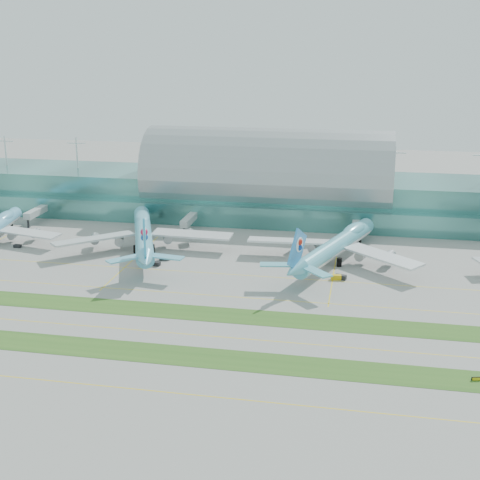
% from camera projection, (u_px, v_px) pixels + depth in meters
% --- Properties ---
extents(ground, '(700.00, 700.00, 0.00)m').
position_uv_depth(ground, '(208.00, 316.00, 211.69)').
color(ground, gray).
rests_on(ground, ground).
extents(terminal, '(340.00, 69.10, 36.00)m').
position_uv_depth(terminal, '(268.00, 187.00, 328.65)').
color(terminal, '#3D7A75').
rests_on(terminal, ground).
extents(grass_strip_near, '(420.00, 12.00, 0.08)m').
position_uv_depth(grass_strip_near, '(184.00, 356.00, 185.35)').
color(grass_strip_near, '#2D591E').
rests_on(grass_strip_near, ground).
extents(grass_strip_far, '(420.00, 12.00, 0.08)m').
position_uv_depth(grass_strip_far, '(209.00, 314.00, 213.56)').
color(grass_strip_far, '#2D591E').
rests_on(grass_strip_far, ground).
extents(taxiline_a, '(420.00, 0.35, 0.01)m').
position_uv_depth(taxiline_a, '(163.00, 392.00, 166.56)').
color(taxiline_a, yellow).
rests_on(taxiline_a, ground).
extents(taxiline_b, '(420.00, 0.35, 0.01)m').
position_uv_depth(taxiline_b, '(197.00, 335.00, 198.52)').
color(taxiline_b, yellow).
rests_on(taxiline_b, ground).
extents(taxiline_c, '(420.00, 0.35, 0.01)m').
position_uv_depth(taxiline_c, '(220.00, 296.00, 228.61)').
color(taxiline_c, yellow).
rests_on(taxiline_c, ground).
extents(taxiline_d, '(420.00, 0.35, 0.01)m').
position_uv_depth(taxiline_d, '(232.00, 274.00, 249.29)').
color(taxiline_d, yellow).
rests_on(taxiline_d, ground).
extents(airliner_b, '(69.91, 81.40, 23.22)m').
position_uv_depth(airliner_b, '(143.00, 233.00, 276.94)').
color(airliner_b, '#5EB3CF').
rests_on(airliner_b, ground).
extents(airliner_c, '(68.68, 79.91, 22.73)m').
position_uv_depth(airliner_c, '(337.00, 245.00, 261.73)').
color(airliner_c, '#5CB7CB').
rests_on(airliner_c, ground).
extents(gse_b, '(3.08, 1.80, 1.26)m').
position_uv_depth(gse_b, '(18.00, 246.00, 281.26)').
color(gse_b, black).
rests_on(gse_b, ground).
extents(gse_c, '(4.40, 2.82, 1.71)m').
position_uv_depth(gse_c, '(165.00, 258.00, 265.34)').
color(gse_c, black).
rests_on(gse_c, ground).
extents(gse_d, '(4.21, 2.63, 1.56)m').
position_uv_depth(gse_d, '(155.00, 264.00, 258.81)').
color(gse_d, black).
rests_on(gse_d, ground).
extents(gse_e, '(3.92, 2.33, 1.81)m').
position_uv_depth(gse_e, '(336.00, 277.00, 243.70)').
color(gse_e, gold).
rests_on(gse_e, ground).
extents(gse_f, '(4.45, 2.87, 1.72)m').
position_uv_depth(gse_f, '(341.00, 277.00, 244.05)').
color(gse_f, black).
rests_on(gse_f, ground).
extents(taxiway_sign_east, '(2.51, 0.84, 1.07)m').
position_uv_depth(taxiway_sign_east, '(476.00, 379.00, 171.83)').
color(taxiway_sign_east, black).
rests_on(taxiway_sign_east, ground).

